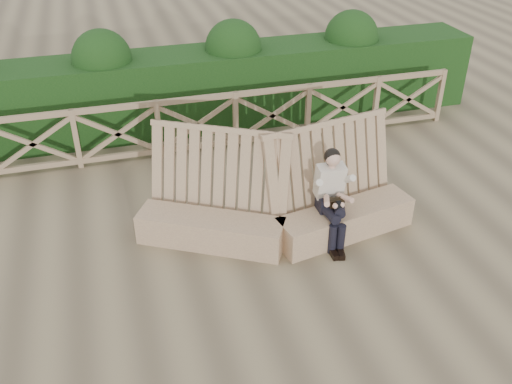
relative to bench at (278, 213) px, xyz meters
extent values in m
plane|color=brown|center=(-0.59, -0.55, -0.40)|extent=(60.00, 60.00, 0.00)
cube|color=#85654C|center=(-0.98, 0.08, -0.17)|extent=(2.06, 1.46, 0.45)
cube|color=#85654C|center=(-0.85, 0.32, 0.40)|extent=(2.04, 1.42, 1.56)
cube|color=#85654C|center=(0.95, -0.23, -0.17)|extent=(2.14, 0.88, 0.45)
cube|color=#85654C|center=(0.90, 0.03, 0.40)|extent=(2.13, 0.83, 1.56)
cube|color=black|center=(0.71, -0.18, 0.16)|extent=(0.36, 0.26, 0.22)
cube|color=beige|center=(0.71, -0.13, 0.50)|extent=(0.40, 0.29, 0.52)
sphere|color=tan|center=(0.71, -0.18, 0.87)|extent=(0.21, 0.21, 0.21)
sphere|color=black|center=(0.71, -0.15, 0.89)|extent=(0.23, 0.23, 0.23)
cylinder|color=black|center=(0.62, -0.39, 0.14)|extent=(0.16, 0.46, 0.15)
cylinder|color=black|center=(0.77, -0.37, 0.21)|extent=(0.16, 0.46, 0.16)
cylinder|color=black|center=(0.60, -0.60, -0.17)|extent=(0.12, 0.12, 0.45)
cylinder|color=black|center=(0.72, -0.63, -0.17)|extent=(0.12, 0.12, 0.45)
cube|color=black|center=(0.60, -0.69, -0.36)|extent=(0.09, 0.24, 0.08)
cube|color=black|center=(0.70, -0.72, -0.36)|extent=(0.09, 0.24, 0.08)
cube|color=black|center=(0.73, -0.36, 0.26)|extent=(0.21, 0.12, 0.14)
cube|color=black|center=(0.70, -0.52, 0.32)|extent=(0.07, 0.09, 0.12)
cube|color=#83654C|center=(-0.59, 2.95, 0.65)|extent=(10.10, 0.07, 0.10)
cube|color=#83654C|center=(-0.59, 2.95, -0.28)|extent=(10.10, 0.07, 0.10)
cube|color=black|center=(-0.59, 4.15, 0.35)|extent=(12.00, 1.20, 1.50)
camera|label=1|loc=(-2.21, -6.47, 4.56)|focal=40.00mm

